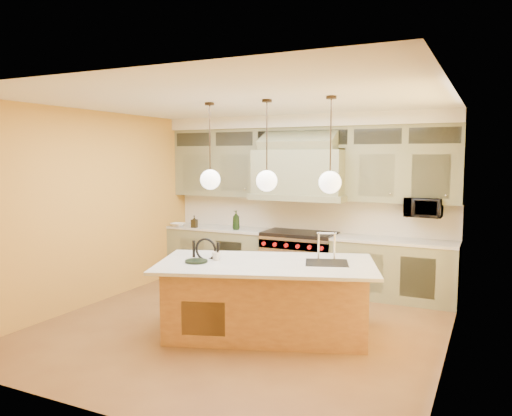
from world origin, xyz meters
The scene contains 18 objects.
floor centered at (0.00, 0.00, 0.00)m, with size 5.00×5.00×0.00m, color brown.
ceiling centered at (0.00, 0.00, 2.90)m, with size 5.00×5.00×0.00m, color white.
wall_back centered at (0.00, 2.50, 1.45)m, with size 5.00×5.00×0.00m, color gold.
wall_front centered at (0.00, -2.50, 1.45)m, with size 5.00×5.00×0.00m, color gold.
wall_left centered at (-2.50, 0.00, 1.45)m, with size 5.00×5.00×0.00m, color gold.
wall_right centered at (2.50, 0.00, 1.45)m, with size 5.00×5.00×0.00m, color gold.
back_cabinetry centered at (0.00, 2.23, 1.43)m, with size 5.00×0.77×2.90m.
range centered at (0.00, 2.14, 0.49)m, with size 1.20×0.74×0.96m.
kitchen_island centered at (0.41, -0.08, 0.47)m, with size 2.95×2.18×1.35m.
counter_stool centered at (-0.38, -0.38, 0.68)m, with size 0.43×0.43×1.18m.
microwave centered at (1.95, 2.25, 1.45)m, with size 0.54×0.37×0.30m, color black.
oil_bottle_a centered at (-1.15, 2.03, 1.11)m, with size 0.13×0.13×0.34m, color black.
oil_bottle_b centered at (-1.94, 1.92, 1.05)m, with size 0.10×0.10×0.22m, color black.
fruit_bowl centered at (-2.30, 1.92, 0.97)m, with size 0.26×0.26×0.06m, color white.
cup centered at (-0.20, -0.28, 0.97)m, with size 0.11×0.11×0.11m, color silver.
pendant_left centered at (-0.40, -0.08, 1.95)m, with size 0.26×0.26×1.11m.
pendant_center centered at (0.40, -0.08, 1.95)m, with size 0.26×0.26×1.11m.
pendant_right centered at (1.20, -0.08, 1.95)m, with size 0.26×0.26×1.11m.
Camera 1 is at (2.92, -5.62, 2.21)m, focal length 35.00 mm.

